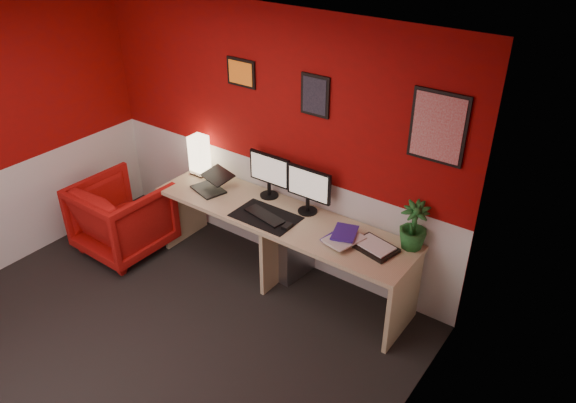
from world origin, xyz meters
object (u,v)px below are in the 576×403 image
object	(u,v)px
laptop	(208,180)
armchair	(123,217)
monitor_left	(269,169)
monitor_right	(308,184)
zen_tray	(375,247)
desk	(280,248)
potted_plant	(414,226)
pc_tower	(295,254)
shoji_lamp	(199,156)

from	to	relation	value
laptop	armchair	xyz separation A→B (m)	(-0.78, -0.48, -0.46)
monitor_left	monitor_right	xyz separation A→B (m)	(0.46, -0.03, 0.00)
monitor_left	zen_tray	bearing A→B (deg)	-8.71
desk	monitor_right	world-z (taller)	monitor_right
monitor_right	zen_tray	world-z (taller)	monitor_right
potted_plant	armchair	size ratio (longest dim) A/B	0.50
laptop	armchair	world-z (taller)	laptop
pc_tower	shoji_lamp	bearing A→B (deg)	-174.63
laptop	monitor_right	world-z (taller)	monitor_right
shoji_lamp	potted_plant	world-z (taller)	potted_plant
potted_plant	zen_tray	bearing A→B (deg)	-138.70
desk	zen_tray	size ratio (longest dim) A/B	7.43
shoji_lamp	armchair	bearing A→B (deg)	-123.98
shoji_lamp	zen_tray	distance (m)	2.12
monitor_left	pc_tower	distance (m)	0.87
monitor_right	desk	bearing A→B (deg)	-130.55
shoji_lamp	potted_plant	xyz separation A→B (m)	(2.34, 0.06, 0.01)
laptop	pc_tower	xyz separation A→B (m)	(0.90, 0.20, -0.61)
desk	shoji_lamp	bearing A→B (deg)	171.20
shoji_lamp	monitor_left	distance (m)	0.87
pc_tower	armchair	xyz separation A→B (m)	(-1.68, -0.68, 0.16)
shoji_lamp	pc_tower	world-z (taller)	shoji_lamp
desk	shoji_lamp	xyz separation A→B (m)	(-1.16, 0.18, 0.56)
shoji_lamp	monitor_right	distance (m)	1.33
monitor_right	laptop	bearing A→B (deg)	-167.01
potted_plant	pc_tower	xyz separation A→B (m)	(-1.13, -0.07, -0.71)
laptop	pc_tower	bearing A→B (deg)	28.79
laptop	monitor_right	distance (m)	1.06
desk	armchair	bearing A→B (deg)	-162.31
shoji_lamp	pc_tower	distance (m)	1.40
monitor_right	zen_tray	size ratio (longest dim) A/B	1.66
shoji_lamp	potted_plant	bearing A→B (deg)	1.37
shoji_lamp	laptop	distance (m)	0.39
monitor_left	armchair	world-z (taller)	monitor_left
armchair	monitor_left	bearing A→B (deg)	-149.82
laptop	potted_plant	world-z (taller)	potted_plant
laptop	potted_plant	bearing A→B (deg)	23.81
shoji_lamp	armchair	world-z (taller)	shoji_lamp
pc_tower	armchair	world-z (taller)	armchair
desk	laptop	bearing A→B (deg)	-177.41
zen_tray	armchair	bearing A→B (deg)	-167.93
monitor_left	potted_plant	xyz separation A→B (m)	(1.48, 0.01, -0.08)
laptop	zen_tray	size ratio (longest dim) A/B	0.94
desk	pc_tower	bearing A→B (deg)	71.63
laptop	potted_plant	distance (m)	2.05
monitor_left	monitor_right	size ratio (longest dim) A/B	1.00
desk	shoji_lamp	size ratio (longest dim) A/B	6.50
monitor_left	potted_plant	world-z (taller)	monitor_left
monitor_right	potted_plant	world-z (taller)	monitor_right
zen_tray	potted_plant	size ratio (longest dim) A/B	0.83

